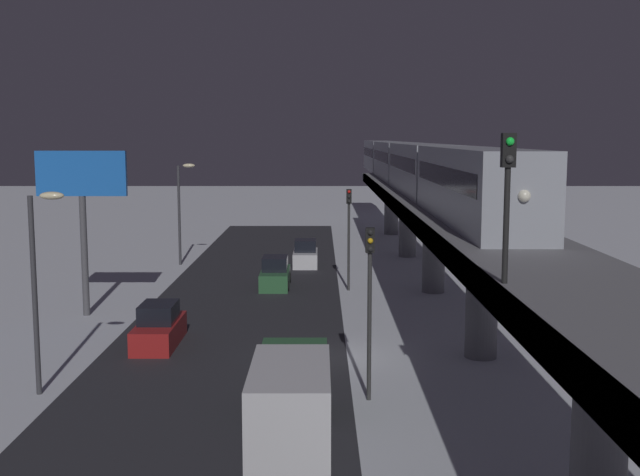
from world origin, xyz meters
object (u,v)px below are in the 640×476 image
object	(u,v)px
commercial_billboard	(82,190)
traffic_light_mid	(349,224)
subway_train	(407,163)
sedan_red	(159,328)
sedan_green	(275,275)
box_truck	(291,402)
sedan_white	(305,255)
traffic_light_near	(370,288)
rail_signal	(508,182)

from	to	relation	value
commercial_billboard	traffic_light_mid	bearing A→B (deg)	-154.56
subway_train	sedan_red	xyz separation A→B (m)	(14.57, 28.40, -6.72)
sedan_green	box_truck	size ratio (longest dim) A/B	0.63
commercial_billboard	box_truck	bearing A→B (deg)	123.47
sedan_red	box_truck	xyz separation A→B (m)	(-6.60, 11.75, 0.55)
sedan_green	box_truck	xyz separation A→B (m)	(-2.00, 25.96, 0.56)
sedan_green	sedan_white	world-z (taller)	same
subway_train	sedan_white	size ratio (longest dim) A/B	18.08
sedan_green	sedan_red	bearing A→B (deg)	-107.93
sedan_green	box_truck	distance (m)	26.05
subway_train	sedan_green	world-z (taller)	subway_train
box_truck	subway_train	bearing A→B (deg)	-101.23
sedan_red	traffic_light_near	distance (m)	12.55
sedan_white	commercial_billboard	xyz separation A→B (m)	(11.60, 16.44, 6.03)
sedan_red	traffic_light_mid	bearing A→B (deg)	-125.59
sedan_green	sedan_white	xyz separation A→B (m)	(-1.80, -8.33, 0.01)
subway_train	traffic_light_near	world-z (taller)	subway_train
box_truck	sedan_white	bearing A→B (deg)	-89.67
sedan_white	commercial_billboard	distance (m)	21.01
sedan_white	traffic_light_near	size ratio (longest dim) A/B	0.64
sedan_white	subway_train	bearing A→B (deg)	35.64
subway_train	sedan_white	world-z (taller)	subway_train
subway_train	sedan_green	distance (m)	18.60
sedan_white	traffic_light_near	distance (m)	30.57
sedan_white	traffic_light_near	bearing A→B (deg)	-84.52
traffic_light_near	box_truck	bearing A→B (deg)	56.28
subway_train	traffic_light_mid	distance (m)	16.62
sedan_green	commercial_billboard	distance (m)	14.09
rail_signal	traffic_light_mid	xyz separation A→B (m)	(3.15, -27.89, -4.27)
rail_signal	traffic_light_mid	distance (m)	28.39
traffic_light_near	traffic_light_mid	bearing A→B (deg)	-90.00
box_truck	commercial_billboard	size ratio (longest dim) A/B	0.83
box_truck	traffic_light_near	bearing A→B (deg)	-123.72
sedan_green	sedan_red	xyz separation A→B (m)	(4.60, 14.21, 0.01)
sedan_red	traffic_light_near	bearing A→B (deg)	140.36
rail_signal	traffic_light_near	world-z (taller)	rail_signal
rail_signal	box_truck	bearing A→B (deg)	-28.27
sedan_green	traffic_light_mid	size ratio (longest dim) A/B	0.73
sedan_red	traffic_light_near	size ratio (longest dim) A/B	0.73
sedan_green	sedan_white	bearing A→B (deg)	77.80
traffic_light_mid	commercial_billboard	xyz separation A→B (m)	(14.50, 6.90, 2.63)
sedan_white	traffic_light_near	world-z (taller)	traffic_light_near
subway_train	sedan_green	xyz separation A→B (m)	(9.97, 14.19, -6.73)
rail_signal	sedan_red	size ratio (longest dim) A/B	0.86
rail_signal	commercial_billboard	world-z (taller)	rail_signal
rail_signal	sedan_white	size ratio (longest dim) A/B	0.98
traffic_light_near	commercial_billboard	xyz separation A→B (m)	(14.50, -13.80, 2.63)
sedan_red	traffic_light_mid	xyz separation A→B (m)	(-9.30, -12.99, 3.40)
box_truck	traffic_light_mid	bearing A→B (deg)	-96.23
sedan_white	commercial_billboard	world-z (taller)	commercial_billboard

